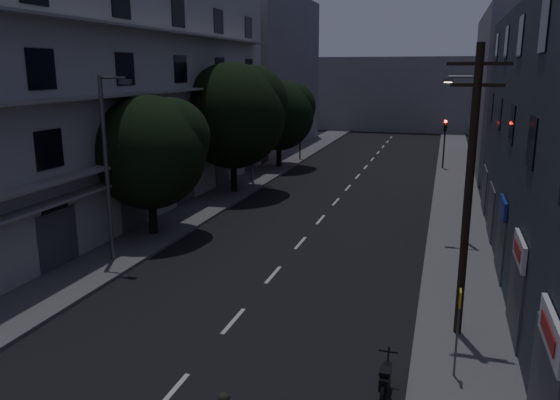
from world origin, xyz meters
The scene contains 19 objects.
ground centered at (0.00, 25.00, 0.00)m, with size 160.00×160.00×0.00m, color black.
sidewalk_left centered at (-7.50, 25.00, 0.07)m, with size 3.00×90.00×0.15m, color #565659.
sidewalk_right centered at (7.50, 25.00, 0.07)m, with size 3.00×90.00×0.15m, color #565659.
lane_markings centered at (0.00, 31.25, 0.01)m, with size 0.15×60.50×0.01m.
building_left centered at (-11.98, 18.00, 6.99)m, with size 7.00×36.00×14.00m.
building_far_left centered at (-12.00, 48.00, 8.00)m, with size 6.00×20.00×16.00m, color slate.
building_far_right centered at (12.00, 42.00, 6.50)m, with size 6.00×20.00×13.00m, color slate.
building_far_end centered at (0.00, 70.00, 5.00)m, with size 24.00×8.00×10.00m, color slate.
tree_near centered at (-7.54, 14.56, 4.55)m, with size 5.71×5.71×7.04m.
tree_mid centered at (-7.19, 25.03, 5.61)m, with size 7.09×7.09×8.73m.
tree_far centered at (-7.15, 35.54, 4.77)m, with size 5.96×5.96×7.37m.
traffic_signal_far_right centered at (6.49, 38.55, 3.10)m, with size 0.28×0.37×4.10m.
traffic_signal_far_left centered at (-6.56, 40.11, 3.10)m, with size 0.28×0.37×4.10m.
street_lamp_left_near centered at (-7.20, 10.43, 4.60)m, with size 1.51×0.25×8.00m.
street_lamp_right centered at (7.56, 17.90, 4.60)m, with size 1.51×0.25×8.00m.
street_lamp_left_far centered at (-7.33, 29.15, 4.60)m, with size 1.51×0.25×8.00m.
utility_pole centered at (7.32, 7.58, 4.87)m, with size 1.80×0.24×9.00m.
bus_stop_sign centered at (7.19, 4.86, 1.89)m, with size 0.06×0.35×2.52m.
motorcycle centered at (5.45, 3.54, 0.45)m, with size 0.51×1.78×1.14m.
Camera 1 is at (6.52, -9.48, 8.40)m, focal length 35.00 mm.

